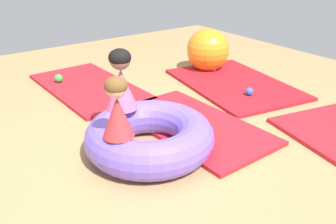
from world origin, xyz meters
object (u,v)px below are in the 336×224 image
play_ball_green (59,78)px  play_ball_blue (249,92)px  inflatable_cushion (150,136)px  child_in_red (117,108)px  exercise_ball_large (208,50)px  child_in_pink (121,80)px  play_ball_pink (214,68)px

play_ball_green → play_ball_blue: size_ratio=1.17×
inflatable_cushion → child_in_red: (0.10, -0.35, 0.40)m
exercise_ball_large → inflatable_cushion: bearing=-53.4°
play_ball_green → exercise_ball_large: 2.10m
play_ball_blue → exercise_ball_large: 1.16m
child_in_pink → play_ball_pink: 2.27m
inflatable_cushion → child_in_pink: size_ratio=2.05×
child_in_pink → exercise_ball_large: child_in_pink is taller
play_ball_green → exercise_ball_large: size_ratio=0.18×
child_in_red → play_ball_blue: (-0.46, 2.01, -0.48)m
play_ball_green → play_ball_pink: (0.84, 1.96, -0.02)m
child_in_pink → play_ball_green: child_in_pink is taller
child_in_red → play_ball_blue: child_in_red is taller
play_ball_pink → exercise_ball_large: 0.28m
play_ball_green → play_ball_pink: play_ball_green is taller
child_in_red → play_ball_blue: 2.12m
play_ball_blue → child_in_red: bearing=-77.1°
child_in_red → play_ball_pink: bearing=159.3°
inflatable_cushion → play_ball_pink: inflatable_cushion is taller
exercise_ball_large → child_in_pink: bearing=-61.5°
inflatable_cushion → play_ball_pink: bearing=123.6°
inflatable_cushion → play_ball_green: bearing=-179.6°
child_in_pink → exercise_ball_large: size_ratio=0.91×
child_in_pink → play_ball_green: (-1.77, 0.04, -0.50)m
child_in_pink → play_ball_pink: size_ratio=7.51×
child_in_red → play_ball_green: size_ratio=4.55×
play_ball_green → play_ball_blue: 2.44m
inflatable_cushion → exercise_ball_large: bearing=126.6°
play_ball_blue → play_ball_pink: size_ratio=1.25×
inflatable_cushion → play_ball_pink: size_ratio=15.38×
play_ball_pink → exercise_ball_large: size_ratio=0.12×
play_ball_green → play_ball_blue: play_ball_green is taller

